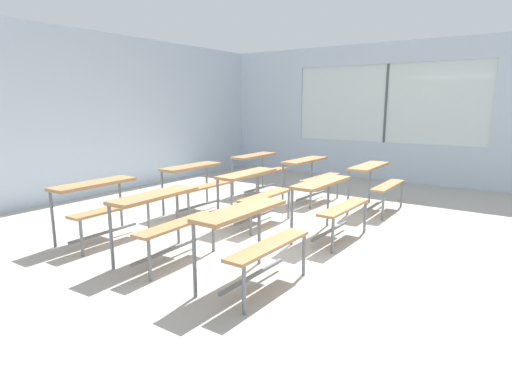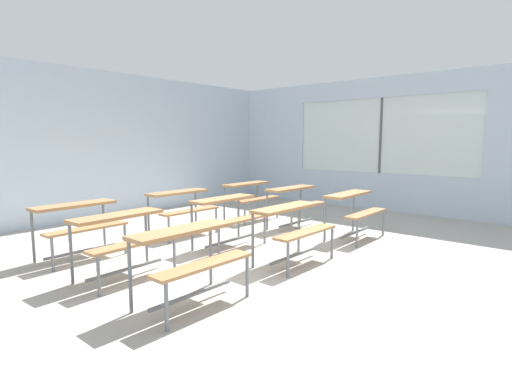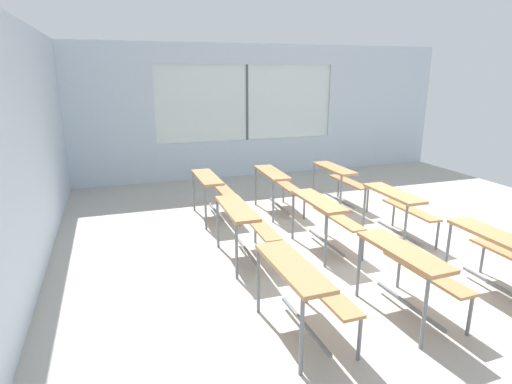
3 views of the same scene
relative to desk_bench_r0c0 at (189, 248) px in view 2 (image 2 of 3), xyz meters
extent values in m
cube|color=#ADA89E|center=(1.37, 0.36, -0.59)|extent=(10.00, 9.00, 0.05)
cube|color=silver|center=(1.37, 4.86, 0.94)|extent=(10.00, 0.12, 3.00)
cube|color=silver|center=(6.37, 0.36, -0.14)|extent=(0.12, 9.00, 0.85)
cube|color=silver|center=(6.37, 0.36, 2.21)|extent=(0.12, 9.00, 0.45)
cube|color=silver|center=(6.37, 3.91, 1.14)|extent=(0.12, 1.90, 1.70)
cube|color=silver|center=(6.37, 0.86, 1.14)|extent=(0.02, 4.20, 1.70)
cube|color=#4C5156|center=(6.37, 0.86, 1.14)|extent=(0.06, 0.05, 1.70)
cube|color=#A87547|center=(0.00, 0.11, 0.16)|extent=(1.10, 0.33, 0.04)
cube|color=#A87547|center=(0.00, -0.21, -0.12)|extent=(1.10, 0.23, 0.03)
cylinder|color=slate|center=(-0.50, 0.25, -0.20)|extent=(0.04, 0.04, 0.72)
cylinder|color=slate|center=(0.50, 0.24, -0.20)|extent=(0.04, 0.04, 0.72)
cylinder|color=slate|center=(-0.50, -0.30, -0.34)|extent=(0.04, 0.04, 0.44)
cylinder|color=slate|center=(0.50, -0.31, -0.34)|extent=(0.04, 0.04, 0.44)
cube|color=slate|center=(0.00, -0.03, -0.46)|extent=(1.00, 0.04, 0.03)
cube|color=#A87547|center=(1.75, 0.13, 0.16)|extent=(1.10, 0.33, 0.04)
cube|color=#A87547|center=(1.74, -0.19, -0.12)|extent=(1.10, 0.23, 0.03)
cylinder|color=slate|center=(1.25, 0.27, -0.20)|extent=(0.04, 0.04, 0.72)
cylinder|color=slate|center=(2.25, 0.26, -0.20)|extent=(0.04, 0.04, 0.72)
cylinder|color=slate|center=(1.24, -0.28, -0.34)|extent=(0.04, 0.04, 0.44)
cylinder|color=slate|center=(2.24, -0.29, -0.34)|extent=(0.04, 0.04, 0.44)
cube|color=slate|center=(1.75, -0.01, -0.46)|extent=(1.00, 0.04, 0.03)
cube|color=#A87547|center=(3.48, 0.13, 0.16)|extent=(1.11, 0.34, 0.04)
cube|color=#A87547|center=(3.48, -0.19, -0.12)|extent=(1.10, 0.24, 0.03)
cylinder|color=slate|center=(2.97, 0.26, -0.20)|extent=(0.04, 0.04, 0.72)
cylinder|color=slate|center=(3.97, 0.28, -0.20)|extent=(0.04, 0.04, 0.72)
cylinder|color=slate|center=(2.98, -0.29, -0.34)|extent=(0.04, 0.04, 0.44)
cylinder|color=slate|center=(3.98, -0.27, -0.34)|extent=(0.04, 0.04, 0.44)
cube|color=slate|center=(3.48, -0.01, -0.46)|extent=(1.00, 0.05, 0.03)
cube|color=#A87547|center=(-0.01, 1.29, 0.16)|extent=(1.11, 0.36, 0.04)
cube|color=#A87547|center=(0.01, 0.97, -0.12)|extent=(1.11, 0.26, 0.03)
cylinder|color=slate|center=(-0.51, 1.41, -0.20)|extent=(0.04, 0.04, 0.72)
cylinder|color=slate|center=(0.49, 1.45, -0.20)|extent=(0.04, 0.04, 0.72)
cylinder|color=slate|center=(-0.49, 0.86, -0.34)|extent=(0.04, 0.04, 0.44)
cylinder|color=slate|center=(0.51, 0.90, -0.34)|extent=(0.04, 0.04, 0.44)
cube|color=slate|center=(0.00, 1.15, -0.46)|extent=(1.00, 0.07, 0.03)
cube|color=#A87547|center=(1.76, 1.32, 0.16)|extent=(1.10, 0.33, 0.04)
cube|color=#A87547|center=(1.76, 1.00, -0.12)|extent=(1.10, 0.23, 0.03)
cylinder|color=slate|center=(1.26, 1.45, -0.20)|extent=(0.04, 0.04, 0.72)
cylinder|color=slate|center=(2.26, 1.46, -0.20)|extent=(0.04, 0.04, 0.72)
cylinder|color=slate|center=(1.26, 0.90, -0.34)|extent=(0.04, 0.04, 0.44)
cylinder|color=slate|center=(2.26, 0.91, -0.34)|extent=(0.04, 0.04, 0.44)
cube|color=slate|center=(1.76, 1.18, -0.46)|extent=(1.00, 0.05, 0.03)
cube|color=#A87547|center=(3.52, 1.32, 0.16)|extent=(1.11, 0.36, 0.04)
cube|color=#A87547|center=(3.50, 1.00, -0.12)|extent=(1.11, 0.26, 0.03)
cylinder|color=slate|center=(3.02, 1.48, -0.20)|extent=(0.04, 0.04, 0.72)
cylinder|color=slate|center=(4.02, 1.44, -0.20)|extent=(0.04, 0.04, 0.72)
cylinder|color=slate|center=(3.00, 0.93, -0.34)|extent=(0.04, 0.04, 0.44)
cylinder|color=slate|center=(4.00, 0.89, -0.34)|extent=(0.04, 0.04, 0.44)
cube|color=slate|center=(3.51, 1.18, -0.46)|extent=(1.00, 0.07, 0.03)
cube|color=#A87547|center=(0.03, 2.45, 0.16)|extent=(1.11, 0.34, 0.04)
cube|color=#A87547|center=(0.03, 2.13, -0.12)|extent=(1.10, 0.24, 0.03)
cylinder|color=slate|center=(-0.47, 2.58, -0.20)|extent=(0.04, 0.04, 0.72)
cylinder|color=slate|center=(0.53, 2.60, -0.20)|extent=(0.04, 0.04, 0.72)
cylinder|color=slate|center=(-0.46, 2.03, -0.34)|extent=(0.04, 0.04, 0.44)
cylinder|color=slate|center=(0.54, 2.05, -0.34)|extent=(0.04, 0.04, 0.44)
cube|color=slate|center=(0.03, 2.31, -0.46)|extent=(1.00, 0.05, 0.03)
cube|color=#A87547|center=(1.80, 2.45, 0.16)|extent=(1.11, 0.34, 0.04)
cube|color=#A87547|center=(1.80, 2.13, -0.12)|extent=(1.10, 0.24, 0.03)
cylinder|color=slate|center=(1.31, 2.60, -0.20)|extent=(0.04, 0.04, 0.72)
cylinder|color=slate|center=(2.31, 2.58, -0.20)|extent=(0.04, 0.04, 0.72)
cylinder|color=slate|center=(1.30, 2.05, -0.34)|extent=(0.04, 0.04, 0.44)
cylinder|color=slate|center=(2.30, 2.03, -0.34)|extent=(0.04, 0.04, 0.44)
cube|color=slate|center=(1.80, 2.31, -0.46)|extent=(1.00, 0.05, 0.03)
cube|color=#A87547|center=(3.55, 2.45, 0.16)|extent=(1.10, 0.32, 0.04)
cube|color=#A87547|center=(3.55, 2.13, -0.12)|extent=(1.10, 0.22, 0.03)
cylinder|color=slate|center=(3.05, 2.59, -0.20)|extent=(0.04, 0.04, 0.72)
cylinder|color=slate|center=(4.05, 2.59, -0.20)|extent=(0.04, 0.04, 0.72)
cylinder|color=slate|center=(3.05, 2.04, -0.34)|extent=(0.04, 0.04, 0.44)
cylinder|color=slate|center=(4.05, 2.04, -0.34)|extent=(0.04, 0.04, 0.44)
cube|color=slate|center=(3.55, 2.31, -0.46)|extent=(1.00, 0.04, 0.03)
camera|label=1|loc=(-3.08, -2.21, 1.15)|focal=29.61mm
camera|label=2|loc=(-2.43, -2.94, 1.04)|focal=28.00mm
camera|label=3|loc=(-3.16, 3.87, 1.83)|focal=29.86mm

